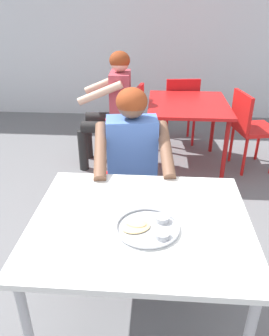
% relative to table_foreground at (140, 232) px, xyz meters
% --- Properties ---
extents(ground_plane, '(12.00, 12.00, 0.05)m').
position_rel_table_foreground_xyz_m(ground_plane, '(0.03, 0.04, -0.69)').
color(ground_plane, slate).
extents(table_foreground, '(1.06, 0.89, 0.74)m').
position_rel_table_foreground_xyz_m(table_foreground, '(0.00, 0.00, 0.00)').
color(table_foreground, white).
rests_on(table_foreground, ground).
extents(thali_tray, '(0.30, 0.30, 0.03)m').
position_rel_table_foreground_xyz_m(thali_tray, '(0.04, -0.07, 0.09)').
color(thali_tray, '#B7BABF').
rests_on(thali_tray, table_foreground).
extents(chair_foreground, '(0.45, 0.47, 0.90)m').
position_rel_table_foreground_xyz_m(chair_foreground, '(-0.11, 0.90, -0.15)').
color(chair_foreground, red).
rests_on(chair_foreground, ground).
extents(diner_foreground, '(0.54, 0.59, 1.19)m').
position_rel_table_foreground_xyz_m(diner_foreground, '(-0.09, 0.67, 0.05)').
color(diner_foreground, '#2D2D2D').
rests_on(diner_foreground, ground).
extents(table_background_red, '(0.81, 0.94, 0.72)m').
position_rel_table_foreground_xyz_m(table_background_red, '(0.38, 2.06, -0.03)').
color(table_background_red, red).
rests_on(table_background_red, ground).
extents(chair_red_left, '(0.47, 0.44, 0.89)m').
position_rel_table_foreground_xyz_m(chair_red_left, '(-0.24, 2.04, -0.15)').
color(chair_red_left, red).
rests_on(chair_red_left, ground).
extents(chair_red_right, '(0.48, 0.50, 0.84)m').
position_rel_table_foreground_xyz_m(chair_red_right, '(1.03, 2.06, -0.17)').
color(chair_red_right, red).
rests_on(chair_red_right, ground).
extents(chair_red_far, '(0.46, 0.43, 0.84)m').
position_rel_table_foreground_xyz_m(chair_red_far, '(0.34, 2.68, -0.17)').
color(chair_red_far, red).
rests_on(chair_red_far, ground).
extents(patron_background, '(0.56, 0.50, 1.22)m').
position_rel_table_foreground_xyz_m(patron_background, '(-0.41, 2.05, 0.06)').
color(patron_background, '#242424').
rests_on(patron_background, ground).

